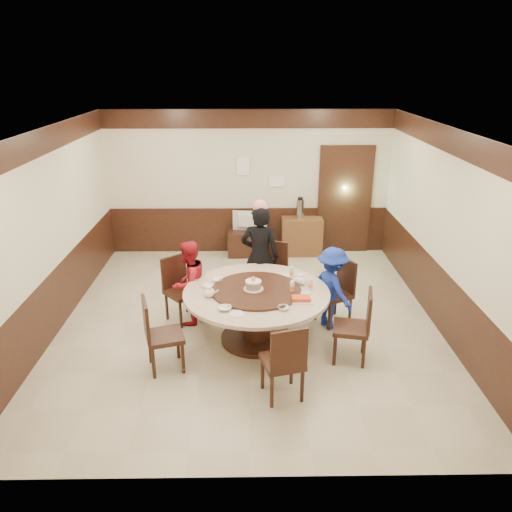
{
  "coord_description": "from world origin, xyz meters",
  "views": [
    {
      "loc": [
        0.0,
        -6.59,
        3.63
      ],
      "look_at": [
        0.1,
        -0.14,
        1.1
      ],
      "focal_mm": 35.0,
      "sensor_mm": 36.0,
      "label": 1
    }
  ],
  "objects_px": {
    "person_standing": "(260,257)",
    "person_blue": "(332,288)",
    "person_red": "(189,283)",
    "television": "(249,222)",
    "thermos": "(300,209)",
    "side_cabinet": "(302,236)",
    "birthday_cake": "(253,285)",
    "tv_stand": "(250,243)",
    "shrimp_platter": "(301,299)",
    "banquet_table": "(256,306)"
  },
  "relations": [
    {
      "from": "person_standing",
      "to": "side_cabinet",
      "type": "relative_size",
      "value": 2.04
    },
    {
      "from": "television",
      "to": "thermos",
      "type": "distance_m",
      "value": 1.02
    },
    {
      "from": "person_blue",
      "to": "shrimp_platter",
      "type": "xyz_separation_m",
      "value": [
        -0.51,
        -0.69,
        0.17
      ]
    },
    {
      "from": "person_standing",
      "to": "birthday_cake",
      "type": "bearing_deg",
      "value": 94.2
    },
    {
      "from": "side_cabinet",
      "to": "tv_stand",
      "type": "bearing_deg",
      "value": -178.35
    },
    {
      "from": "birthday_cake",
      "to": "side_cabinet",
      "type": "bearing_deg",
      "value": 73.31
    },
    {
      "from": "banquet_table",
      "to": "tv_stand",
      "type": "distance_m",
      "value": 3.3
    },
    {
      "from": "person_red",
      "to": "birthday_cake",
      "type": "relative_size",
      "value": 4.77
    },
    {
      "from": "person_standing",
      "to": "person_red",
      "type": "bearing_deg",
      "value": 38.54
    },
    {
      "from": "person_blue",
      "to": "person_red",
      "type": "bearing_deg",
      "value": 56.27
    },
    {
      "from": "person_standing",
      "to": "television",
      "type": "bearing_deg",
      "value": -75.8
    },
    {
      "from": "person_standing",
      "to": "person_blue",
      "type": "distance_m",
      "value": 1.26
    },
    {
      "from": "person_standing",
      "to": "person_red",
      "type": "distance_m",
      "value": 1.2
    },
    {
      "from": "person_blue",
      "to": "shrimp_platter",
      "type": "relative_size",
      "value": 4.06
    },
    {
      "from": "shrimp_platter",
      "to": "side_cabinet",
      "type": "height_order",
      "value": "shrimp_platter"
    },
    {
      "from": "tv_stand",
      "to": "person_standing",
      "type": "bearing_deg",
      "value": -85.89
    },
    {
      "from": "birthday_cake",
      "to": "thermos",
      "type": "height_order",
      "value": "thermos"
    },
    {
      "from": "birthday_cake",
      "to": "side_cabinet",
      "type": "height_order",
      "value": "birthday_cake"
    },
    {
      "from": "shrimp_platter",
      "to": "tv_stand",
      "type": "relative_size",
      "value": 0.35
    },
    {
      "from": "person_red",
      "to": "thermos",
      "type": "xyz_separation_m",
      "value": [
        1.87,
        2.79,
        0.31
      ]
    },
    {
      "from": "person_standing",
      "to": "person_blue",
      "type": "bearing_deg",
      "value": 154.71
    },
    {
      "from": "person_red",
      "to": "birthday_cake",
      "type": "xyz_separation_m",
      "value": [
        0.93,
        -0.53,
        0.21
      ]
    },
    {
      "from": "banquet_table",
      "to": "person_standing",
      "type": "distance_m",
      "value": 1.13
    },
    {
      "from": "person_blue",
      "to": "shrimp_platter",
      "type": "height_order",
      "value": "person_blue"
    },
    {
      "from": "person_standing",
      "to": "person_blue",
      "type": "height_order",
      "value": "person_standing"
    },
    {
      "from": "shrimp_platter",
      "to": "television",
      "type": "distance_m",
      "value": 3.66
    },
    {
      "from": "person_standing",
      "to": "television",
      "type": "relative_size",
      "value": 2.4
    },
    {
      "from": "thermos",
      "to": "person_standing",
      "type": "bearing_deg",
      "value": -110.55
    },
    {
      "from": "person_standing",
      "to": "person_blue",
      "type": "xyz_separation_m",
      "value": [
        1.01,
        -0.72,
        -0.21
      ]
    },
    {
      "from": "tv_stand",
      "to": "television",
      "type": "bearing_deg",
      "value": 0.0
    },
    {
      "from": "banquet_table",
      "to": "side_cabinet",
      "type": "distance_m",
      "value": 3.45
    },
    {
      "from": "tv_stand",
      "to": "side_cabinet",
      "type": "relative_size",
      "value": 1.06
    },
    {
      "from": "person_standing",
      "to": "side_cabinet",
      "type": "distance_m",
      "value": 2.43
    },
    {
      "from": "tv_stand",
      "to": "thermos",
      "type": "bearing_deg",
      "value": 1.74
    },
    {
      "from": "person_standing",
      "to": "person_blue",
      "type": "relative_size",
      "value": 1.34
    },
    {
      "from": "birthday_cake",
      "to": "tv_stand",
      "type": "xyz_separation_m",
      "value": [
        -0.04,
        3.29,
        -0.59
      ]
    },
    {
      "from": "shrimp_platter",
      "to": "person_blue",
      "type": "bearing_deg",
      "value": 53.16
    },
    {
      "from": "person_red",
      "to": "side_cabinet",
      "type": "relative_size",
      "value": 1.59
    },
    {
      "from": "birthday_cake",
      "to": "shrimp_platter",
      "type": "relative_size",
      "value": 0.89
    },
    {
      "from": "tv_stand",
      "to": "birthday_cake",
      "type": "bearing_deg",
      "value": -89.23
    },
    {
      "from": "television",
      "to": "thermos",
      "type": "bearing_deg",
      "value": -170.24
    },
    {
      "from": "person_standing",
      "to": "shrimp_platter",
      "type": "relative_size",
      "value": 5.43
    },
    {
      "from": "shrimp_platter",
      "to": "birthday_cake",
      "type": "bearing_deg",
      "value": 153.29
    },
    {
      "from": "birthday_cake",
      "to": "thermos",
      "type": "relative_size",
      "value": 0.7
    },
    {
      "from": "person_blue",
      "to": "thermos",
      "type": "xyz_separation_m",
      "value": [
        -0.18,
        2.94,
        0.33
      ]
    },
    {
      "from": "person_red",
      "to": "shrimp_platter",
      "type": "xyz_separation_m",
      "value": [
        1.54,
        -0.84,
        0.14
      ]
    },
    {
      "from": "person_standing",
      "to": "side_cabinet",
      "type": "height_order",
      "value": "person_standing"
    },
    {
      "from": "person_red",
      "to": "person_blue",
      "type": "bearing_deg",
      "value": 120.28
    },
    {
      "from": "person_red",
      "to": "birthday_cake",
      "type": "distance_m",
      "value": 1.09
    },
    {
      "from": "side_cabinet",
      "to": "shrimp_platter",
      "type": "bearing_deg",
      "value": -96.04
    }
  ]
}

